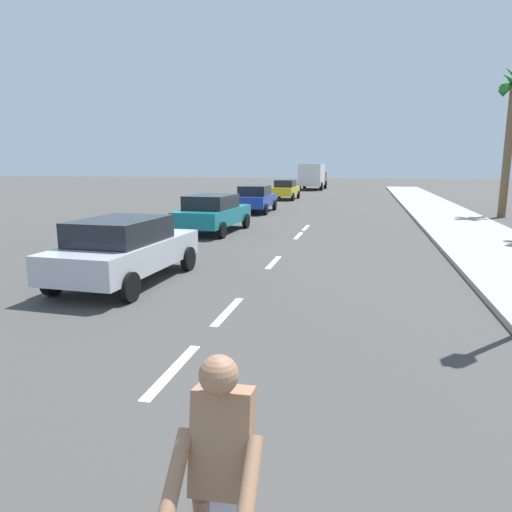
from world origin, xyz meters
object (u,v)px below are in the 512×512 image
Objects in this scene: parked_car_silver at (125,248)px; parked_car_teal at (213,212)px; parked_car_blue at (255,198)px; delivery_truck at (313,176)px; palm_tree_distant at (512,109)px; parked_car_yellow at (286,189)px.

parked_car_teal is (-0.59, 8.53, 0.00)m from parked_car_silver.
parked_car_teal is at bearing -89.71° from parked_car_blue.
parked_car_silver is 8.55m from parked_car_teal.
palm_tree_distant is (12.89, -25.22, 4.07)m from delivery_truck.
parked_car_silver and parked_car_yellow have the same top height.
parked_car_yellow is at bearing 93.45° from parked_car_teal.
parked_car_teal is 18.67m from parked_car_yellow.
parked_car_silver is 0.59× the size of palm_tree_distant.
delivery_truck is (0.49, 15.25, 0.67)m from parked_car_yellow.
parked_car_yellow is 0.50× the size of palm_tree_distant.
parked_car_teal is at bearing -89.07° from delivery_truck.
palm_tree_distant is at bearing 0.71° from parked_car_blue.
delivery_truck is (0.47, 33.92, 0.66)m from parked_car_teal.
parked_car_silver and parked_car_blue have the same top height.
parked_car_yellow is 15.28m from delivery_truck.
parked_car_blue is at bearing -88.85° from parked_car_yellow.
parked_car_teal is 16.63m from palm_tree_distant.
parked_car_silver is 42.45m from delivery_truck.
parked_car_blue is at bearing 94.26° from parked_car_teal.
parked_car_silver is at bearing -88.15° from parked_car_blue.
parked_car_teal and parked_car_blue have the same top height.
parked_car_silver is at bearing -88.12° from delivery_truck.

